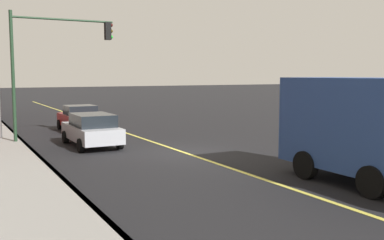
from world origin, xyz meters
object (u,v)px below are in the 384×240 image
at_px(car_silver, 92,129).
at_px(street_sign_post, 0,105).
at_px(traffic_light_mast, 52,53).
at_px(car_red, 79,118).

xyz_separation_m(car_silver, street_sign_post, (3.64, 3.56, 1.01)).
bearing_deg(street_sign_post, traffic_light_mast, -121.34).
distance_m(car_red, street_sign_post, 5.05).
xyz_separation_m(car_silver, traffic_light_mast, (2.22, 1.23, 3.55)).
distance_m(traffic_light_mast, street_sign_post, 3.73).
bearing_deg(car_red, traffic_light_mast, 149.01).
xyz_separation_m(car_silver, car_red, (5.77, -0.90, -0.02)).
bearing_deg(traffic_light_mast, car_red, -30.99).
bearing_deg(car_silver, street_sign_post, 44.38).
distance_m(car_red, traffic_light_mast, 5.47).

